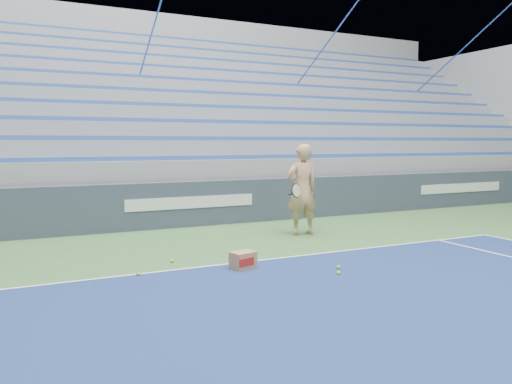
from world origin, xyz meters
The scene contains 8 objects.
sponsor_barrier centered at (0.00, 15.88, 0.55)m, with size 30.00×0.32×1.10m.
bleachers centered at (0.00, 21.60, 2.36)m, with size 31.00×9.15×7.30m.
tennis_player centered at (1.90, 13.73, 1.01)m, with size 0.99×0.88×2.01m.
ball_box centered at (-0.52, 11.52, 0.14)m, with size 0.44×0.38×0.28m.
tennis_ball_0 centered at (0.65, 10.53, 0.03)m, with size 0.07×0.07×0.07m, color #ADDB2C.
tennis_ball_1 centered at (-1.45, 12.41, 0.03)m, with size 0.07×0.07×0.07m, color #ADDB2C.
tennis_ball_2 centered at (-2.15, 11.80, 0.03)m, with size 0.07×0.07×0.07m, color #ADDB2C.
tennis_ball_3 centered at (0.87, 10.83, 0.03)m, with size 0.07×0.07×0.07m, color #ADDB2C.
Camera 1 is at (-3.74, 4.28, 2.05)m, focal length 35.00 mm.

